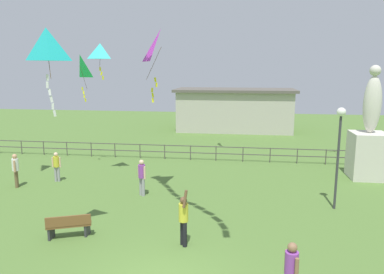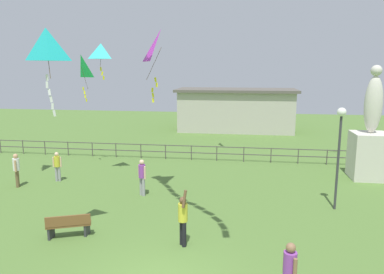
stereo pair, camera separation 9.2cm
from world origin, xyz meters
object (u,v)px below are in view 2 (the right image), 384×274
object	(u,v)px
person_4	(57,165)
person_5	(290,272)
person_1	(183,217)
kite_6	(81,68)
person_2	(142,175)
kite_0	(161,49)
kite_4	(101,54)
kite_5	(47,49)
lamppost	(340,136)
person_0	(16,168)
statue_monument	(370,144)
park_bench	(69,225)

from	to	relation	value
person_4	person_5	world-z (taller)	person_5
person_1	kite_6	size ratio (longest dim) A/B	0.75
person_2	person_5	world-z (taller)	person_5
kite_0	kite_4	world-z (taller)	kite_0
person_4	person_5	bearing A→B (deg)	-39.67
person_5	kite_5	bearing A→B (deg)	161.56
person_1	person_2	xyz separation A→B (m)	(-2.69, 4.56, -0.02)
kite_5	person_1	bearing A→B (deg)	6.59
person_2	person_5	bearing A→B (deg)	-52.09
person_2	person_5	size ratio (longest dim) A/B	0.98
kite_5	kite_6	world-z (taller)	kite_5
person_1	kite_5	xyz separation A→B (m)	(-4.10, -0.47, 5.39)
lamppost	person_0	world-z (taller)	lamppost
person_5	person_4	bearing A→B (deg)	140.33
person_0	kite_4	size ratio (longest dim) A/B	0.96
statue_monument	kite_0	bearing A→B (deg)	-156.33
kite_0	park_bench	bearing A→B (deg)	-117.30
person_2	kite_5	world-z (taller)	kite_5
kite_0	kite_6	xyz separation A→B (m)	(-5.65, 4.34, -0.81)
person_2	kite_6	size ratio (longest dim) A/B	0.64
kite_0	kite_5	bearing A→B (deg)	-115.75
lamppost	person_4	xyz separation A→B (m)	(-13.42, 1.94, -2.23)
person_4	kite_4	size ratio (longest dim) A/B	0.88
person_2	lamppost	bearing A→B (deg)	-3.06
lamppost	person_1	distance (m)	7.38
person_0	kite_6	world-z (taller)	kite_6
person_1	person_4	size ratio (longest dim) A/B	1.29
person_5	kite_5	distance (m)	9.31
kite_0	person_5	bearing A→B (deg)	-57.04
person_5	kite_4	xyz separation A→B (m)	(-8.58, 10.10, 5.54)
person_4	person_0	bearing A→B (deg)	-142.29
person_2	kite_0	distance (m)	5.73
park_bench	person_5	size ratio (longest dim) A/B	0.89
statue_monument	kite_0	distance (m)	12.10
park_bench	person_4	bearing A→B (deg)	121.03
person_2	person_1	bearing A→B (deg)	-59.47
statue_monument	kite_5	size ratio (longest dim) A/B	2.24
person_1	kite_5	distance (m)	6.79
lamppost	kite_0	distance (m)	8.24
person_0	person_4	xyz separation A→B (m)	(1.52, 1.17, -0.08)
park_bench	person_0	distance (m)	7.12
kite_5	kite_6	distance (m)	9.90
kite_6	person_1	bearing A→B (deg)	-50.32
kite_6	lamppost	bearing A→B (deg)	-19.91
kite_5	kite_0	bearing A→B (deg)	64.25
person_1	kite_5	bearing A→B (deg)	-173.41
park_bench	kite_4	size ratio (longest dim) A/B	0.88
person_0	kite_4	bearing A→B (deg)	32.24
person_0	kite_6	size ratio (longest dim) A/B	0.64
kite_6	person_0	bearing A→B (deg)	-114.79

